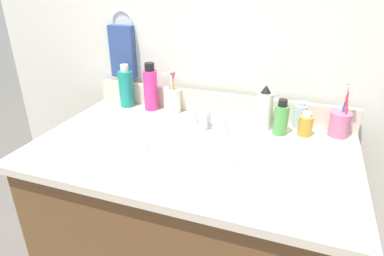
# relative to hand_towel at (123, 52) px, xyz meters

# --- Properties ---
(vanity_cabinet) EXTENTS (1.03, 0.58, 0.74)m
(vanity_cabinet) POSITION_rel_hand_towel_xyz_m (0.43, -0.33, -0.62)
(vanity_cabinet) COLOR brown
(vanity_cabinet) RESTS_ON ground_plane
(countertop) EXTENTS (1.07, 0.64, 0.03)m
(countertop) POSITION_rel_hand_towel_xyz_m (0.43, -0.33, -0.23)
(countertop) COLOR beige
(countertop) RESTS_ON vanity_cabinet
(backsplash) EXTENTS (1.07, 0.02, 0.09)m
(backsplash) POSITION_rel_hand_towel_xyz_m (0.43, -0.02, -0.17)
(backsplash) COLOR beige
(backsplash) RESTS_ON countertop
(back_wall) EXTENTS (2.17, 0.04, 1.30)m
(back_wall) POSITION_rel_hand_towel_xyz_m (0.43, 0.04, -0.34)
(back_wall) COLOR silver
(back_wall) RESTS_ON ground_plane
(towel_ring) EXTENTS (0.10, 0.01, 0.10)m
(towel_ring) POSITION_rel_hand_towel_xyz_m (0.00, 0.02, 0.12)
(towel_ring) COLOR silver
(hand_towel) EXTENTS (0.11, 0.04, 0.22)m
(hand_towel) POSITION_rel_hand_towel_xyz_m (0.00, 0.00, 0.00)
(hand_towel) COLOR #334C8C
(sink_basin) EXTENTS (0.33, 0.33, 0.11)m
(sink_basin) POSITION_rel_hand_towel_xyz_m (0.44, -0.36, -0.25)
(sink_basin) COLOR white
(sink_basin) RESTS_ON countertop
(faucet) EXTENTS (0.16, 0.10, 0.08)m
(faucet) POSITION_rel_hand_towel_xyz_m (0.44, -0.17, -0.19)
(faucet) COLOR silver
(faucet) RESTS_ON countertop
(bottle_lotion_white) EXTENTS (0.06, 0.06, 0.17)m
(bottle_lotion_white) POSITION_rel_hand_towel_xyz_m (0.64, -0.10, -0.14)
(bottle_lotion_white) COLOR white
(bottle_lotion_white) RESTS_ON countertop
(bottle_toner_green) EXTENTS (0.05, 0.05, 0.13)m
(bottle_toner_green) POSITION_rel_hand_towel_xyz_m (0.70, -0.12, -0.16)
(bottle_toner_green) COLOR #4C9E4C
(bottle_toner_green) RESTS_ON countertop
(bottle_gel_clear) EXTENTS (0.05, 0.05, 0.10)m
(bottle_gel_clear) POSITION_rel_hand_towel_xyz_m (0.76, -0.05, -0.17)
(bottle_gel_clear) COLOR silver
(bottle_gel_clear) RESTS_ON countertop
(bottle_mouthwash_teal) EXTENTS (0.06, 0.06, 0.18)m
(bottle_mouthwash_teal) POSITION_rel_hand_towel_xyz_m (0.04, -0.07, -0.14)
(bottle_mouthwash_teal) COLOR teal
(bottle_mouthwash_teal) RESTS_ON countertop
(bottle_soap_pink) EXTENTS (0.06, 0.06, 0.20)m
(bottle_soap_pink) POSITION_rel_hand_towel_xyz_m (0.16, -0.07, -0.13)
(bottle_soap_pink) COLOR #D8338C
(bottle_soap_pink) RESTS_ON countertop
(bottle_oil_amber) EXTENTS (0.05, 0.05, 0.09)m
(bottle_oil_amber) POSITION_rel_hand_towel_xyz_m (0.79, -0.10, -0.18)
(bottle_oil_amber) COLOR gold
(bottle_oil_amber) RESTS_ON countertop
(cup_white_ceramic) EXTENTS (0.08, 0.08, 0.19)m
(cup_white_ceramic) POSITION_rel_hand_towel_xyz_m (0.26, -0.07, -0.16)
(cup_white_ceramic) COLOR white
(cup_white_ceramic) RESTS_ON countertop
(cup_pink) EXTENTS (0.07, 0.08, 0.19)m
(cup_pink) POSITION_rel_hand_towel_xyz_m (0.90, -0.07, -0.17)
(cup_pink) COLOR #D16693
(cup_pink) RESTS_ON countertop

